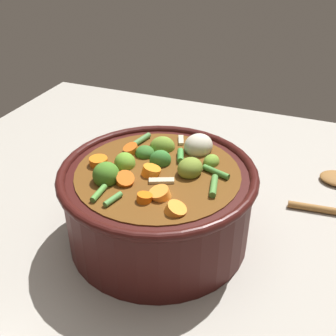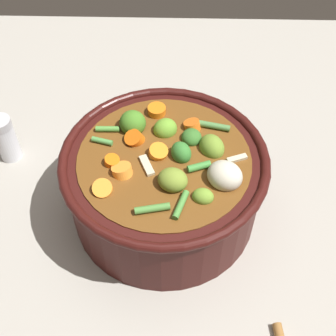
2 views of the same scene
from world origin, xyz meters
The scene contains 3 objects.
ground_plane centered at (0.00, 0.00, 0.00)m, with size 1.10×1.10×0.00m, color #9E998E.
cooking_pot centered at (0.00, 0.00, 0.07)m, with size 0.30×0.30×0.15m.
salt_shaker centered at (-0.27, 0.11, 0.04)m, with size 0.04×0.04×0.09m.
Camera 2 is at (0.02, -0.42, 0.60)m, focal length 48.59 mm.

